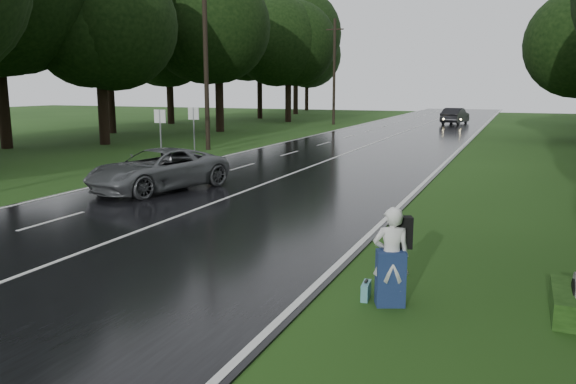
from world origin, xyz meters
name	(u,v)px	position (x,y,z in m)	size (l,w,h in m)	color
ground	(86,252)	(0.00, 0.00, 0.00)	(160.00, 160.00, 0.00)	#204313
road	(340,156)	(0.00, 20.00, 0.02)	(12.00, 140.00, 0.04)	black
lane_center	(340,156)	(0.00, 20.00, 0.04)	(0.12, 140.00, 0.01)	silver
grey_car	(158,170)	(-3.10, 7.33, 0.80)	(2.53, 5.48, 1.52)	#545759
far_car	(455,116)	(2.84, 50.19, 0.86)	(1.73, 4.95, 1.63)	black
hitchhiker	(392,260)	(7.33, -0.48, 0.83)	(0.77, 0.74, 1.79)	silver
suitcase	(366,291)	(6.85, -0.37, 0.16)	(0.13, 0.44, 0.31)	teal
utility_pole_mid	(208,150)	(-8.50, 20.18, 0.00)	(1.80, 0.28, 10.87)	black
utility_pole_far	(333,125)	(-8.50, 45.14, 0.00)	(1.80, 0.28, 10.37)	black
road_sign_a	(162,165)	(-7.20, 13.43, 0.00)	(0.65, 0.10, 2.71)	white
road_sign_b	(195,157)	(-7.20, 16.52, 0.00)	(0.65, 0.10, 2.71)	white
tree_left_d	(105,144)	(-16.54, 20.35, 0.00)	(8.77, 8.77, 13.70)	black
tree_left_e	(220,132)	(-14.70, 32.80, 0.00)	(9.86, 9.86, 15.40)	black
tree_left_f	(288,122)	(-14.43, 47.45, 0.00)	(9.51, 9.51, 14.85)	black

